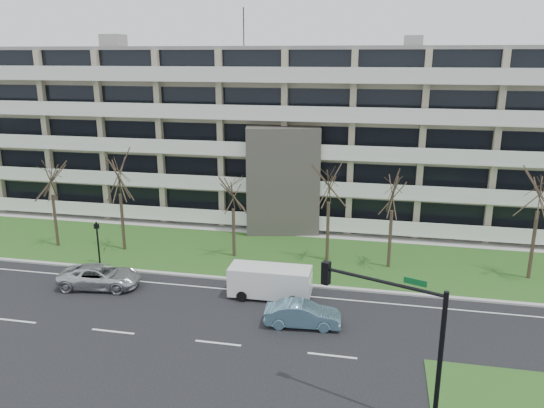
% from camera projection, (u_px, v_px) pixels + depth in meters
% --- Properties ---
extents(ground, '(160.00, 160.00, 0.00)m').
position_uv_depth(ground, '(218.00, 343.00, 27.84)').
color(ground, black).
rests_on(ground, ground).
extents(grass_verge, '(90.00, 10.00, 0.06)m').
position_uv_depth(grass_verge, '(269.00, 255.00, 40.09)').
color(grass_verge, '#2C541C').
rests_on(grass_verge, ground).
extents(curb, '(90.00, 0.35, 0.12)m').
position_uv_depth(curb, '(254.00, 281.00, 35.36)').
color(curb, '#B2B2AD').
rests_on(curb, ground).
extents(sidewalk, '(90.00, 2.00, 0.08)m').
position_uv_depth(sidewalk, '(282.00, 232.00, 45.27)').
color(sidewalk, '#B2B2AD').
rests_on(sidewalk, ground).
extents(grass_median, '(7.00, 5.00, 0.06)m').
position_uv_depth(grass_median, '(510.00, 400.00, 23.23)').
color(grass_median, '#2C541C').
rests_on(grass_median, ground).
extents(lane_edge_line, '(90.00, 0.12, 0.01)m').
position_uv_depth(lane_edge_line, '(248.00, 291.00, 33.97)').
color(lane_edge_line, white).
rests_on(lane_edge_line, ground).
extents(apartment_building, '(60.50, 15.10, 18.75)m').
position_uv_depth(apartment_building, '(296.00, 132.00, 49.64)').
color(apartment_building, tan).
rests_on(apartment_building, ground).
extents(silver_pickup, '(5.48, 3.06, 1.45)m').
position_uv_depth(silver_pickup, '(100.00, 276.00, 34.41)').
color(silver_pickup, silver).
rests_on(silver_pickup, ground).
extents(blue_sedan, '(4.33, 1.84, 1.39)m').
position_uv_depth(blue_sedan, '(303.00, 314.00, 29.46)').
color(blue_sedan, '#6796B2').
rests_on(blue_sedan, ground).
extents(white_van, '(5.10, 2.15, 1.97)m').
position_uv_depth(white_van, '(271.00, 279.00, 32.84)').
color(white_van, white).
rests_on(white_van, ground).
extents(traffic_signal, '(5.11, 2.19, 6.28)m').
position_uv_depth(traffic_signal, '(398.00, 327.00, 21.31)').
color(traffic_signal, black).
rests_on(traffic_signal, ground).
extents(pedestrian_signal, '(0.33, 0.27, 3.19)m').
position_uv_depth(pedestrian_signal, '(98.00, 237.00, 37.83)').
color(pedestrian_signal, black).
rests_on(pedestrian_signal, ground).
extents(tree_1, '(3.74, 3.74, 7.48)m').
position_uv_depth(tree_1, '(50.00, 174.00, 40.39)').
color(tree_1, '#382B21').
rests_on(tree_1, ground).
extents(tree_2, '(4.01, 4.01, 8.03)m').
position_uv_depth(tree_2, '(118.00, 171.00, 39.45)').
color(tree_2, '#382B21').
rests_on(tree_2, ground).
extents(tree_3, '(3.34, 3.34, 6.67)m').
position_uv_depth(tree_3, '(233.00, 190.00, 38.36)').
color(tree_3, '#382B21').
rests_on(tree_3, ground).
extents(tree_4, '(4.00, 4.00, 8.00)m').
position_uv_depth(tree_4, '(329.00, 178.00, 37.31)').
color(tree_4, '#382B21').
rests_on(tree_4, ground).
extents(tree_5, '(3.78, 3.78, 7.56)m').
position_uv_depth(tree_5, '(393.00, 187.00, 36.15)').
color(tree_5, '#382B21').
rests_on(tree_5, ground).
extents(tree_6, '(4.25, 4.25, 8.50)m').
position_uv_depth(tree_6, '(541.00, 184.00, 34.04)').
color(tree_6, '#382B21').
rests_on(tree_6, ground).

